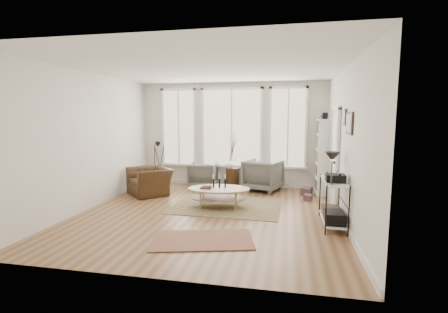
% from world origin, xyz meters
% --- Properties ---
extents(room, '(5.50, 5.54, 2.90)m').
position_xyz_m(room, '(0.02, 0.03, 1.43)').
color(room, olive).
rests_on(room, ground).
extents(bay_window, '(4.14, 0.12, 2.24)m').
position_xyz_m(bay_window, '(0.00, 2.71, 1.61)').
color(bay_window, tan).
rests_on(bay_window, ground).
extents(door, '(0.09, 1.06, 2.22)m').
position_xyz_m(door, '(2.57, 1.15, 1.12)').
color(door, silver).
rests_on(door, ground).
extents(bookcase, '(0.31, 0.85, 2.06)m').
position_xyz_m(bookcase, '(2.44, 2.23, 0.96)').
color(bookcase, white).
rests_on(bookcase, ground).
extents(low_shelf, '(0.38, 1.08, 1.30)m').
position_xyz_m(low_shelf, '(2.38, -0.30, 0.51)').
color(low_shelf, white).
rests_on(low_shelf, ground).
extents(wall_art, '(0.04, 0.88, 0.44)m').
position_xyz_m(wall_art, '(2.58, -0.27, 1.88)').
color(wall_art, black).
rests_on(wall_art, ground).
extents(rug_main, '(2.39, 1.82, 0.01)m').
position_xyz_m(rug_main, '(0.25, 0.59, 0.01)').
color(rug_main, brown).
rests_on(rug_main, ground).
extents(rug_runner, '(1.76, 1.25, 0.01)m').
position_xyz_m(rug_runner, '(0.25, -1.45, 0.01)').
color(rug_runner, maroon).
rests_on(rug_runner, ground).
extents(coffee_table, '(1.43, 1.00, 0.62)m').
position_xyz_m(coffee_table, '(0.10, 0.47, 0.33)').
color(coffee_table, tan).
rests_on(coffee_table, ground).
extents(armchair_left, '(0.80, 0.82, 0.70)m').
position_xyz_m(armchair_left, '(-0.75, 2.37, 0.35)').
color(armchair_left, '#63635E').
rests_on(armchair_left, ground).
extents(armchair_right, '(1.14, 1.15, 0.83)m').
position_xyz_m(armchair_right, '(0.93, 2.29, 0.41)').
color(armchair_right, '#63635E').
rests_on(armchair_right, ground).
extents(side_table, '(0.37, 0.37, 1.56)m').
position_xyz_m(side_table, '(0.07, 2.45, 0.75)').
color(side_table, '#3B2513').
rests_on(side_table, ground).
extents(vase, '(0.31, 0.31, 0.25)m').
position_xyz_m(vase, '(0.01, 2.35, 0.68)').
color(vase, silver).
rests_on(vase, side_table).
extents(accent_chair, '(1.37, 1.37, 0.67)m').
position_xyz_m(accent_chair, '(-1.86, 1.30, 0.34)').
color(accent_chair, '#3B2513').
rests_on(accent_chair, ground).
extents(tripod_camera, '(0.45, 0.45, 1.27)m').
position_xyz_m(tripod_camera, '(-2.01, 2.23, 0.58)').
color(tripod_camera, black).
rests_on(tripod_camera, ground).
extents(book_stack_near, '(0.31, 0.35, 0.19)m').
position_xyz_m(book_stack_near, '(2.05, 1.99, 0.10)').
color(book_stack_near, brown).
rests_on(book_stack_near, ground).
extents(book_stack_far, '(0.22, 0.25, 0.14)m').
position_xyz_m(book_stack_far, '(2.05, 1.45, 0.07)').
color(book_stack_far, brown).
rests_on(book_stack_far, ground).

